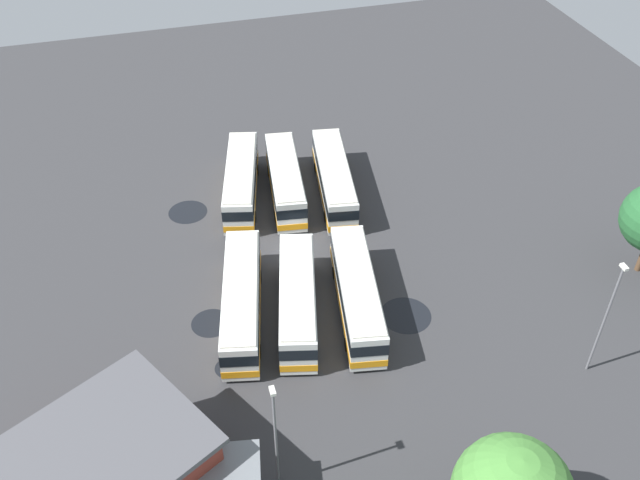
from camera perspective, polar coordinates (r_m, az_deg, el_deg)
The scene contains 13 objects.
ground_plane at distance 56.68m, azimuth -2.16°, elevation -0.78°, with size 93.92×93.92×0.00m, color #333335.
bus_row0_slot0 at distance 50.42m, azimuth 3.02°, elevation -4.32°, with size 12.11×4.56×3.37m.
bus_row0_slot1 at distance 49.91m, azimuth -1.83°, elevation -4.84°, with size 11.49×5.11×3.37m.
bus_row0_slot2 at distance 50.15m, azimuth -6.36°, elevation -4.86°, with size 12.39×5.07×3.37m.
bus_row1_slot0 at distance 61.46m, azimuth 1.14°, elevation 5.00°, with size 12.23×4.40×3.37m.
bus_row1_slot1 at distance 61.33m, azimuth -2.83°, elevation 4.87°, with size 11.37×3.99×3.37m.
bus_row1_slot2 at distance 61.57m, azimuth -6.40°, elevation 4.80°, with size 11.71×5.14×3.37m.
lamp_post_near_entrance at distance 47.69m, azimuth 22.19°, elevation -5.72°, with size 0.56×0.28×9.27m.
lamp_post_mid_lot at distance 39.03m, azimuth -3.63°, elevation -15.58°, with size 0.56×0.28×8.66m.
puddle_centre_drain at distance 51.33m, azimuth -8.83°, elevation -6.68°, with size 2.85×2.85×0.01m, color black.
puddle_between_rows at distance 51.64m, azimuth 6.97°, elevation -6.09°, with size 3.72×3.72×0.01m, color black.
puddle_back_corner at distance 61.57m, azimuth -10.67°, elevation 2.24°, with size 3.34×3.34×0.01m, color black.
puddle_front_lane at distance 48.38m, azimuth -7.46°, elevation -10.25°, with size 1.82×1.82×0.01m, color black.
Camera 1 is at (-41.99, 9.72, 36.80)m, focal length 39.45 mm.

